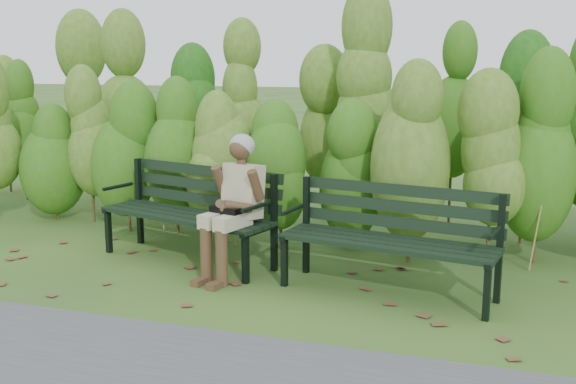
% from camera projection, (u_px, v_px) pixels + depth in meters
% --- Properties ---
extents(ground, '(80.00, 80.00, 0.00)m').
position_uv_depth(ground, '(275.00, 290.00, 5.49)').
color(ground, '#304E24').
extents(hedge_band, '(11.04, 1.67, 2.42)m').
position_uv_depth(hedge_band, '(333.00, 117.00, 6.98)').
color(hedge_band, '#47381E').
rests_on(hedge_band, ground).
extents(leaf_litter, '(5.26, 2.02, 0.01)m').
position_uv_depth(leaf_litter, '(271.00, 288.00, 5.53)').
color(leaf_litter, brown).
rests_on(leaf_litter, ground).
extents(bench_left, '(1.83, 1.02, 0.87)m').
position_uv_depth(bench_left, '(193.00, 205.00, 6.25)').
color(bench_left, black).
rests_on(bench_left, ground).
extents(bench_right, '(1.78, 0.83, 0.86)m').
position_uv_depth(bench_right, '(392.00, 230.00, 5.38)').
color(bench_right, black).
rests_on(bench_right, ground).
extents(seated_woman, '(0.51, 0.74, 1.23)m').
position_uv_depth(seated_woman, '(234.00, 197.00, 5.73)').
color(seated_woman, '#BBB192').
rests_on(seated_woman, ground).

